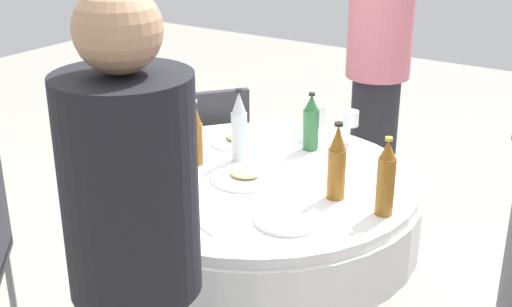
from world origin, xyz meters
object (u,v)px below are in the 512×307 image
dining_table (256,211)px  plate_inner (163,191)px  person_east (137,282)px  person_left (378,71)px  bottle_amber_mid (337,164)px  bottle_amber_north (195,135)px  wine_glass_left (317,115)px  wine_glass_near (350,119)px  bottle_green_east (311,123)px  plate_far (245,177)px  wine_glass_mid (160,141)px  bottle_amber_outer (386,179)px  plate_rear (238,140)px  bottle_clear_left (239,128)px  chair_front (205,153)px  plate_right (288,219)px

dining_table → plate_inner: plate_inner is taller
person_east → person_left: 2.23m
bottle_amber_mid → dining_table: bearing=0.0°
bottle_amber_north → wine_glass_left: bottle_amber_north is taller
wine_glass_left → person_east: bearing=100.1°
person_left → wine_glass_near: bearing=-77.5°
bottle_green_east → bottle_amber_mid: (-0.31, 0.37, 0.02)m
plate_far → plate_inner: same height
wine_glass_mid → person_left: size_ratio=0.10×
wine_glass_left → wine_glass_near: wine_glass_near is taller
bottle_amber_outer → bottle_green_east: bearing=-37.6°
plate_rear → wine_glass_mid: bearing=75.2°
bottle_green_east → wine_glass_mid: 0.64m
dining_table → bottle_amber_outer: (-0.54, 0.02, 0.28)m
dining_table → plate_rear: bearing=-44.0°
plate_inner → wine_glass_mid: bearing=-47.7°
bottle_amber_north → wine_glass_left: size_ratio=1.87×
plate_rear → plate_inner: (-0.07, 0.58, -0.00)m
bottle_clear_left → wine_glass_left: bearing=-106.6°
bottle_amber_north → wine_glass_near: bottle_amber_north is taller
bottle_green_east → person_east: size_ratio=0.16×
person_left → chair_front: size_ratio=1.89×
chair_front → wine_glass_near: bearing=-51.1°
plate_rear → plate_right: (-0.57, 0.51, -0.00)m
plate_far → plate_right: (-0.32, 0.21, -0.00)m
wine_glass_left → plate_far: bearing=89.8°
person_east → wine_glass_near: bearing=-100.7°
bottle_amber_north → plate_far: bottle_amber_north is taller
bottle_amber_north → bottle_amber_outer: bearing=-179.5°
person_left → plate_far: bearing=-90.9°
bottle_clear_left → chair_front: (0.51, -0.42, -0.36)m
bottle_amber_north → plate_inner: bearing=104.7°
bottle_amber_mid → wine_glass_mid: bearing=10.5°
dining_table → bottle_amber_north: bearing=6.2°
bottle_green_east → wine_glass_left: bottle_green_east is taller
plate_rear → bottle_amber_north: bearing=89.0°
person_left → person_east: bearing=-85.2°
dining_table → wine_glass_near: wine_glass_near is taller
person_left → plate_right: bearing=-79.7°
bottle_amber_outer → wine_glass_mid: (0.91, 0.11, -0.02)m
person_east → chair_front: bearing=-72.7°
bottle_amber_outer → plate_right: bottle_amber_outer is taller
dining_table → bottle_amber_outer: 0.61m
bottle_amber_mid → wine_glass_mid: 0.73m
wine_glass_near → wine_glass_mid: bearing=52.0°
bottle_clear_left → plate_right: 0.58m
plate_rear → person_left: person_left is taller
dining_table → person_east: (-0.24, 0.92, 0.25)m
plate_far → person_left: bearing=-87.7°
bottle_clear_left → person_east: bearing=110.6°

